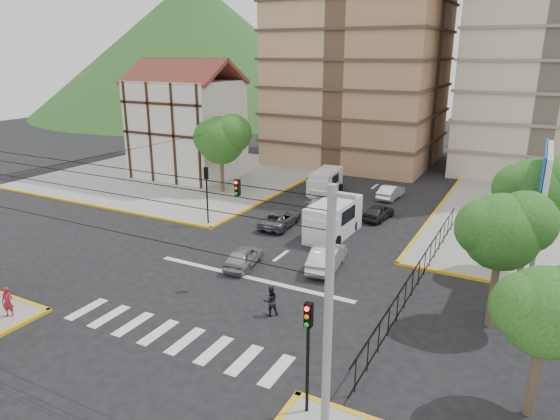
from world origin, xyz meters
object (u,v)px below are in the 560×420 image
Objects in this scene: traffic_light_nw at (207,186)px; car_silver_front_left at (244,256)px; car_white_front_right at (327,257)px; pedestrian_crosswalk at (271,301)px; van_right_lane at (332,220)px; pedestrian_sw_corner at (8,302)px; van_left_lane at (325,183)px; traffic_light_se at (308,340)px.

car_silver_front_left is at bearing -39.21° from traffic_light_nw.
pedestrian_crosswalk is at bearing 79.00° from car_white_front_right.
pedestrian_sw_corner is at bearing -115.99° from van_right_lane.
traffic_light_nw is at bearing -24.59° from car_white_front_right.
pedestrian_sw_corner is (-4.83, -28.66, -0.14)m from van_left_lane.
traffic_light_se reaches higher than pedestrian_crosswalk.
pedestrian_crosswalk is (-4.68, 5.74, -2.32)m from traffic_light_se.
traffic_light_nw reaches higher than pedestrian_sw_corner.
van_right_lane is at bearing -79.41° from car_white_front_right.
van_right_lane is 1.14× the size of van_left_lane.
van_left_lane is (-4.94, 10.39, -0.18)m from van_right_lane.
traffic_light_nw is at bearing 135.00° from traffic_light_se.
traffic_light_nw is 0.98× the size of car_white_front_right.
van_right_lane is 1.28× the size of car_white_front_right.
car_white_front_right is 2.91× the size of pedestrian_sw_corner.
van_left_lane is at bearing -117.18° from pedestrian_crosswalk.
traffic_light_se is 0.98× the size of car_white_front_right.
car_silver_front_left is 2.41× the size of pedestrian_sw_corner.
traffic_light_nw is at bearing -114.89° from van_left_lane.
van_left_lane is at bearing 111.73° from traffic_light_se.
van_right_lane is at bearing 109.46° from traffic_light_se.
car_white_front_right is at bearing 20.87° from pedestrian_sw_corner.
pedestrian_sw_corner is at bearing -13.96° from pedestrian_crosswalk.
pedestrian_sw_corner is (-16.00, -0.65, -2.19)m from traffic_light_se.
pedestrian_sw_corner is at bearing -177.66° from traffic_light_se.
car_white_front_right is at bearing -71.81° from van_left_lane.
traffic_light_nw reaches higher than car_silver_front_left.
traffic_light_nw is 0.76× the size of van_right_lane.
pedestrian_sw_corner is (-9.78, -18.27, -0.32)m from van_right_lane.
pedestrian_sw_corner is (-0.40, -16.25, -2.19)m from traffic_light_nw.
car_white_front_right is 6.66m from pedestrian_crosswalk.
car_white_front_right is at bearing -68.61° from van_right_lane.
traffic_light_nw reaches higher than van_right_lane.
van_left_lane is at bearing 52.92° from pedestrian_sw_corner.
car_silver_front_left is at bearing 15.64° from car_white_front_right.
traffic_light_se is 1.00× the size of traffic_light_nw.
traffic_light_nw is 9.77m from van_right_lane.
van_left_lane is 17.85m from car_silver_front_left.
van_right_lane is at bearing -126.01° from pedestrian_crosswalk.
traffic_light_nw reaches higher than van_left_lane.
car_silver_front_left is 5.14m from car_white_front_right.
van_right_lane is 3.64× the size of pedestrian_crosswalk.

